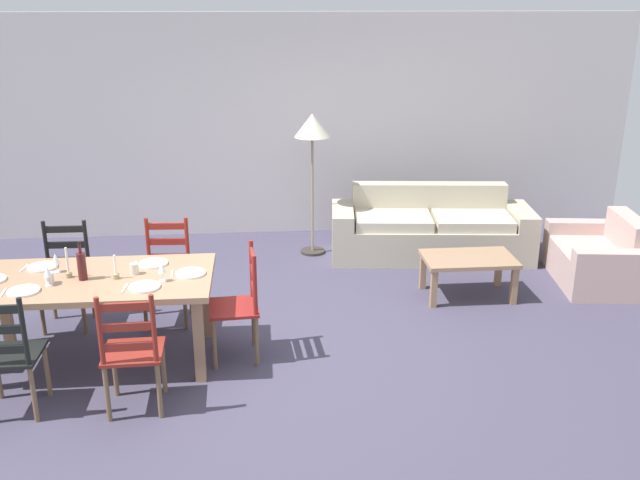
{
  "coord_description": "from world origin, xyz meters",
  "views": [
    {
      "loc": [
        0.11,
        -5.32,
        2.86
      ],
      "look_at": [
        0.64,
        0.7,
        0.75
      ],
      "focal_mm": 39.13,
      "sensor_mm": 36.0,
      "label": 1
    }
  ],
  "objects_px": {
    "wine_glass_far_left": "(55,259)",
    "couch": "(430,231)",
    "dining_table": "(93,288)",
    "coffee_cup_secondary": "(49,278)",
    "dining_chair_far_left": "(66,275)",
    "dining_chair_head_east": "(240,304)",
    "wine_bottle": "(82,266)",
    "wine_glass_near_right": "(162,268)",
    "dining_chair_far_right": "(167,272)",
    "dining_chair_near_left": "(7,355)",
    "coffee_table": "(468,263)",
    "standing_lamp": "(312,134)",
    "coffee_cup_primary": "(134,269)",
    "wine_glass_near_left": "(47,272)",
    "dining_chair_near_right": "(132,352)",
    "armchair_upholstered": "(602,260)"
  },
  "relations": [
    {
      "from": "dining_chair_head_east",
      "to": "dining_chair_far_left",
      "type": "bearing_deg",
      "value": 154.27
    },
    {
      "from": "armchair_upholstered",
      "to": "wine_glass_near_right",
      "type": "bearing_deg",
      "value": -162.02
    },
    {
      "from": "dining_chair_near_left",
      "to": "dining_chair_near_right",
      "type": "height_order",
      "value": "same"
    },
    {
      "from": "wine_glass_far_left",
      "to": "couch",
      "type": "bearing_deg",
      "value": 30.31
    },
    {
      "from": "wine_glass_near_left",
      "to": "wine_glass_far_left",
      "type": "distance_m",
      "value": 0.28
    },
    {
      "from": "dining_chair_far_left",
      "to": "standing_lamp",
      "type": "bearing_deg",
      "value": 35.47
    },
    {
      "from": "dining_chair_near_left",
      "to": "coffee_table",
      "type": "bearing_deg",
      "value": 24.69
    },
    {
      "from": "armchair_upholstered",
      "to": "standing_lamp",
      "type": "distance_m",
      "value": 3.39
    },
    {
      "from": "dining_chair_far_right",
      "to": "dining_chair_head_east",
      "type": "xyz_separation_m",
      "value": [
        0.68,
        -0.77,
        0.0
      ]
    },
    {
      "from": "wine_glass_far_left",
      "to": "coffee_cup_primary",
      "type": "height_order",
      "value": "wine_glass_far_left"
    },
    {
      "from": "couch",
      "to": "dining_chair_far_left",
      "type": "bearing_deg",
      "value": -158.02
    },
    {
      "from": "dining_chair_near_left",
      "to": "coffee_cup_secondary",
      "type": "height_order",
      "value": "dining_chair_near_left"
    },
    {
      "from": "dining_chair_near_left",
      "to": "couch",
      "type": "distance_m",
      "value": 4.81
    },
    {
      "from": "wine_glass_near_right",
      "to": "wine_glass_far_left",
      "type": "height_order",
      "value": "same"
    },
    {
      "from": "dining_table",
      "to": "wine_glass_near_left",
      "type": "distance_m",
      "value": 0.38
    },
    {
      "from": "dining_chair_head_east",
      "to": "wine_bottle",
      "type": "distance_m",
      "value": 1.28
    },
    {
      "from": "dining_chair_far_left",
      "to": "wine_bottle",
      "type": "relative_size",
      "value": 3.04
    },
    {
      "from": "coffee_cup_secondary",
      "to": "dining_chair_far_right",
      "type": "bearing_deg",
      "value": 47.68
    },
    {
      "from": "dining_chair_far_right",
      "to": "wine_glass_far_left",
      "type": "relative_size",
      "value": 5.96
    },
    {
      "from": "dining_chair_far_left",
      "to": "couch",
      "type": "bearing_deg",
      "value": 21.98
    },
    {
      "from": "dining_table",
      "to": "wine_glass_near_left",
      "type": "xyz_separation_m",
      "value": [
        -0.29,
        -0.13,
        0.2
      ]
    },
    {
      "from": "dining_chair_far_left",
      "to": "dining_chair_head_east",
      "type": "height_order",
      "value": "same"
    },
    {
      "from": "coffee_cup_secondary",
      "to": "wine_glass_near_right",
      "type": "bearing_deg",
      "value": -2.0
    },
    {
      "from": "coffee_cup_primary",
      "to": "standing_lamp",
      "type": "bearing_deg",
      "value": 55.91
    },
    {
      "from": "wine_glass_far_left",
      "to": "armchair_upholstered",
      "type": "height_order",
      "value": "wine_glass_far_left"
    },
    {
      "from": "dining_chair_far_left",
      "to": "dining_chair_far_right",
      "type": "xyz_separation_m",
      "value": [
        0.9,
        0.01,
        0.0
      ]
    },
    {
      "from": "dining_chair_near_left",
      "to": "dining_chair_far_left",
      "type": "xyz_separation_m",
      "value": [
        0.04,
        1.48,
        0.0
      ]
    },
    {
      "from": "wine_glass_far_left",
      "to": "couch",
      "type": "distance_m",
      "value": 4.23
    },
    {
      "from": "wine_bottle",
      "to": "couch",
      "type": "height_order",
      "value": "wine_bottle"
    },
    {
      "from": "dining_chair_near_left",
      "to": "wine_glass_far_left",
      "type": "height_order",
      "value": "dining_chair_near_left"
    },
    {
      "from": "wine_glass_near_right",
      "to": "wine_glass_far_left",
      "type": "relative_size",
      "value": 1.0
    },
    {
      "from": "armchair_upholstered",
      "to": "coffee_cup_secondary",
      "type": "bearing_deg",
      "value": -165.18
    },
    {
      "from": "coffee_cup_primary",
      "to": "coffee_cup_secondary",
      "type": "distance_m",
      "value": 0.64
    },
    {
      "from": "dining_chair_far_left",
      "to": "couch",
      "type": "relative_size",
      "value": 0.41
    },
    {
      "from": "wine_glass_far_left",
      "to": "standing_lamp",
      "type": "relative_size",
      "value": 0.1
    },
    {
      "from": "couch",
      "to": "armchair_upholstered",
      "type": "height_order",
      "value": "couch"
    },
    {
      "from": "dining_chair_far_left",
      "to": "wine_glass_near_right",
      "type": "xyz_separation_m",
      "value": [
        0.99,
        -0.88,
        0.38
      ]
    },
    {
      "from": "wine_glass_near_left",
      "to": "couch",
      "type": "distance_m",
      "value": 4.36
    },
    {
      "from": "dining_chair_near_left",
      "to": "wine_bottle",
      "type": "height_order",
      "value": "wine_bottle"
    },
    {
      "from": "dining_chair_near_left",
      "to": "wine_glass_near_right",
      "type": "xyz_separation_m",
      "value": [
        1.03,
        0.6,
        0.38
      ]
    },
    {
      "from": "dining_chair_far_right",
      "to": "standing_lamp",
      "type": "distance_m",
      "value": 2.42
    },
    {
      "from": "dining_chair_head_east",
      "to": "coffee_cup_primary",
      "type": "relative_size",
      "value": 10.67
    },
    {
      "from": "dining_chair_far_right",
      "to": "standing_lamp",
      "type": "height_order",
      "value": "standing_lamp"
    },
    {
      "from": "dining_chair_near_right",
      "to": "coffee_cup_primary",
      "type": "distance_m",
      "value": 0.87
    },
    {
      "from": "wine_bottle",
      "to": "standing_lamp",
      "type": "distance_m",
      "value": 3.24
    },
    {
      "from": "dining_chair_far_right",
      "to": "wine_glass_near_left",
      "type": "relative_size",
      "value": 5.96
    },
    {
      "from": "dining_table",
      "to": "armchair_upholstered",
      "type": "height_order",
      "value": "dining_table"
    },
    {
      "from": "dining_table",
      "to": "coffee_cup_secondary",
      "type": "distance_m",
      "value": 0.34
    },
    {
      "from": "dining_chair_far_right",
      "to": "armchair_upholstered",
      "type": "height_order",
      "value": "dining_chair_far_right"
    },
    {
      "from": "wine_bottle",
      "to": "wine_glass_near_right",
      "type": "xyz_separation_m",
      "value": [
        0.63,
        -0.09,
        -0.01
      ]
    }
  ]
}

